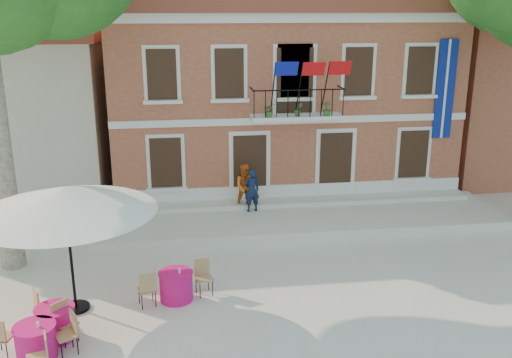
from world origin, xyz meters
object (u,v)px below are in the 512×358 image
Objects in this scene: patio_umbrella at (65,200)px; cafe_table_3 at (176,285)px; pedestrian_orange at (246,187)px; cafe_table_0 at (36,340)px; cafe_table_1 at (56,322)px; pedestrian_navy at (252,190)px.

patio_umbrella reaches higher than cafe_table_3.
pedestrian_orange reaches higher than cafe_table_0.
cafe_table_1 is (-0.21, -1.29, -2.44)m from patio_umbrella.
cafe_table_1 is (-5.35, -6.90, -0.65)m from pedestrian_navy.
cafe_table_0 is 0.78m from cafe_table_1.
pedestrian_orange is at bearing 49.90° from patio_umbrella.
cafe_table_0 is at bearing -103.24° from patio_umbrella.
pedestrian_orange is 0.91× the size of cafe_table_0.
pedestrian_orange reaches higher than pedestrian_navy.
pedestrian_navy is at bearing 53.65° from cafe_table_0.
pedestrian_navy is 0.85× the size of cafe_table_0.
pedestrian_orange is (4.96, 5.89, -1.74)m from patio_umbrella.
patio_umbrella reaches higher than cafe_table_1.
pedestrian_navy is at bearing -56.49° from pedestrian_orange.
pedestrian_orange is at bearing 54.24° from cafe_table_1.
cafe_table_3 is at bearing 27.78° from cafe_table_1.
pedestrian_orange is 8.87m from cafe_table_1.
cafe_table_0 is (-5.61, -7.63, -0.64)m from pedestrian_navy.
cafe_table_3 is (2.96, 2.15, -0.01)m from cafe_table_0.
patio_umbrella is at bearing 80.80° from cafe_table_1.
patio_umbrella is 7.90m from pedestrian_orange.
patio_umbrella is 2.60× the size of pedestrian_orange.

